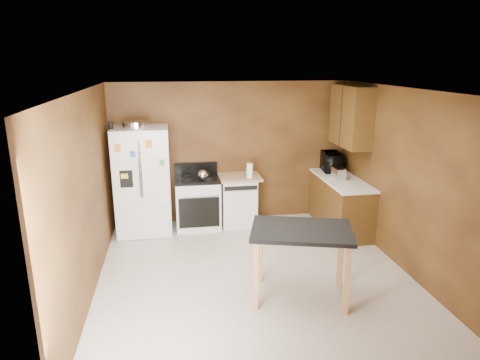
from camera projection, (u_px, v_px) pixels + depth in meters
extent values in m
plane|color=beige|center=(255.00, 275.00, 5.87)|extent=(4.50, 4.50, 0.00)
plane|color=white|center=(257.00, 90.00, 5.19)|extent=(4.50, 4.50, 0.00)
plane|color=brown|center=(231.00, 153.00, 7.67)|extent=(4.20, 0.00, 4.20)
plane|color=brown|center=(311.00, 270.00, 3.40)|extent=(4.20, 0.00, 4.20)
plane|color=brown|center=(87.00, 197.00, 5.21)|extent=(0.00, 4.50, 4.50)
plane|color=brown|center=(406.00, 181.00, 5.86)|extent=(0.00, 4.50, 4.50)
cylinder|color=silver|center=(135.00, 125.00, 6.86)|extent=(0.42, 0.42, 0.11)
cylinder|color=black|center=(110.00, 125.00, 6.75)|extent=(0.08, 0.08, 0.12)
sphere|color=silver|center=(203.00, 175.00, 7.19)|extent=(0.18, 0.18, 0.18)
cylinder|color=white|center=(250.00, 171.00, 7.36)|extent=(0.12, 0.12, 0.25)
cylinder|color=green|center=(248.00, 172.00, 7.56)|extent=(0.10, 0.10, 0.10)
cube|color=silver|center=(339.00, 174.00, 7.24)|extent=(0.17, 0.27, 0.19)
imported|color=black|center=(331.00, 162.00, 7.81)|extent=(0.44, 0.61, 0.31)
cube|color=white|center=(143.00, 181.00, 7.17)|extent=(0.90, 0.75, 1.80)
cube|color=white|center=(126.00, 171.00, 6.69)|extent=(0.43, 0.02, 1.20)
cube|color=white|center=(155.00, 170.00, 6.76)|extent=(0.43, 0.02, 1.20)
cube|color=white|center=(144.00, 224.00, 6.97)|extent=(0.88, 0.02, 0.54)
cube|color=black|center=(126.00, 179.00, 6.72)|extent=(0.20, 0.01, 0.28)
cylinder|color=silver|center=(139.00, 169.00, 6.69)|extent=(0.02, 0.02, 0.90)
cylinder|color=silver|center=(141.00, 169.00, 6.70)|extent=(0.02, 0.02, 0.90)
cube|color=orange|center=(118.00, 148.00, 6.55)|extent=(0.09, 0.00, 0.12)
cube|color=blue|center=(133.00, 154.00, 6.61)|extent=(0.08, 0.00, 0.10)
cube|color=gold|center=(149.00, 144.00, 6.61)|extent=(0.10, 0.00, 0.13)
cube|color=green|center=(162.00, 162.00, 6.72)|extent=(0.07, 0.00, 0.09)
cube|color=yellow|center=(124.00, 176.00, 6.68)|extent=(0.11, 0.00, 0.08)
cube|color=white|center=(161.00, 193.00, 6.85)|extent=(0.09, 0.00, 0.10)
cube|color=#9AE5E7|center=(137.00, 166.00, 6.67)|extent=(0.07, 0.00, 0.07)
cube|color=white|center=(198.00, 204.00, 7.49)|extent=(0.76, 0.65, 0.85)
cube|color=black|center=(197.00, 179.00, 7.36)|extent=(0.76, 0.65, 0.05)
cube|color=black|center=(196.00, 168.00, 7.60)|extent=(0.76, 0.06, 0.20)
cube|color=black|center=(199.00, 213.00, 7.18)|extent=(0.68, 0.02, 0.52)
cylinder|color=silver|center=(199.00, 196.00, 7.09)|extent=(0.62, 0.02, 0.02)
cylinder|color=black|center=(186.00, 175.00, 7.48)|extent=(0.17, 0.17, 0.02)
cylinder|color=black|center=(207.00, 175.00, 7.53)|extent=(0.17, 0.17, 0.02)
cylinder|color=black|center=(187.00, 180.00, 7.18)|extent=(0.17, 0.17, 0.02)
cylinder|color=black|center=(208.00, 179.00, 7.23)|extent=(0.17, 0.17, 0.02)
cube|color=white|center=(238.00, 201.00, 7.62)|extent=(0.60, 0.60, 0.85)
cube|color=black|center=(241.00, 188.00, 7.23)|extent=(0.56, 0.02, 0.07)
cube|color=tan|center=(238.00, 177.00, 7.50)|extent=(0.78, 0.62, 0.04)
cube|color=brown|center=(340.00, 205.00, 7.41)|extent=(0.60, 1.55, 0.86)
cube|color=white|center=(342.00, 180.00, 7.29)|extent=(0.63, 1.58, 0.04)
cube|color=brown|center=(351.00, 116.00, 7.11)|extent=(0.35, 1.05, 1.00)
cube|color=black|center=(341.00, 116.00, 7.09)|extent=(0.01, 0.01, 1.00)
cube|color=black|center=(302.00, 231.00, 5.12)|extent=(1.37, 1.09, 0.05)
cube|color=tan|center=(260.00, 252.00, 5.60)|extent=(0.09, 0.09, 0.86)
cube|color=tan|center=(340.00, 256.00, 5.49)|extent=(0.09, 0.09, 0.86)
cube|color=tan|center=(256.00, 275.00, 4.99)|extent=(0.09, 0.09, 0.86)
cube|color=tan|center=(347.00, 281.00, 4.88)|extent=(0.09, 0.09, 0.86)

